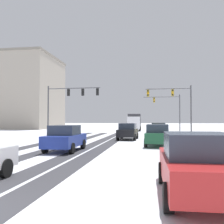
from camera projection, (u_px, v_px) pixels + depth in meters
The scene contains 13 objects.
wheel_track_left_lane at pixel (95, 144), 20.87m from camera, with size 0.96×34.71×0.01m, color #38383D.
wheel_track_right_lane at pixel (70, 143), 21.17m from camera, with size 1.04×34.71×0.01m, color #38383D.
wheel_track_center at pixel (45, 143), 21.47m from camera, with size 1.08×34.71×0.01m, color #38383D.
wheel_track_oncoming at pixel (109, 144), 20.71m from camera, with size 1.00×34.71×0.01m, color #38383D.
traffic_signal_near_left at pixel (69, 98), 33.37m from camera, with size 7.23×0.62×6.50m.
traffic_signal_far_right at pixel (169, 106), 45.39m from camera, with size 6.49×0.38×6.50m.
traffic_signal_near_right at pixel (175, 100), 33.53m from camera, with size 5.95×0.40×6.50m.
car_yellow_cab_lead at pixel (158, 130), 30.12m from camera, with size 1.93×4.15×1.62m.
car_black_second at pixel (128, 131), 25.27m from camera, with size 1.98×4.18×1.62m.
car_dark_green_third at pixel (158, 135), 19.00m from camera, with size 2.01×4.19×1.62m.
car_blue_fourth at pixel (65, 138), 15.93m from camera, with size 1.84×4.10×1.62m.
car_red_sixth at pixel (197, 165), 6.44m from camera, with size 1.85×4.11×1.62m.
box_truck_delivery at pixel (134, 122), 45.92m from camera, with size 2.37×7.43×3.02m.
Camera 1 is at (3.82, -4.76, 1.95)m, focal length 40.79 mm.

